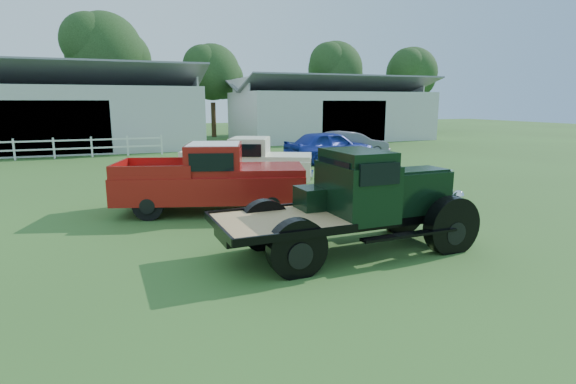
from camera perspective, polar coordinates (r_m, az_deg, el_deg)
name	(u,v)px	position (r m, az deg, el deg)	size (l,w,h in m)	color
ground	(299,248)	(10.12, 1.39, -7.18)	(120.00, 120.00, 0.00)	#3A5D27
shed_left	(61,108)	(35.03, -26.87, 9.51)	(18.80, 10.20, 5.60)	silver
shed_right	(330,109)	(39.98, 5.30, 10.47)	(16.80, 9.20, 5.20)	silver
fence_rail	(34,149)	(29.31, -29.53, 4.80)	(14.20, 0.16, 1.20)	white
tree_b	(106,72)	(42.94, -22.10, 13.98)	(6.90, 6.90, 11.50)	black
tree_c	(213,87)	(42.77, -9.56, 12.97)	(5.40, 5.40, 9.00)	black
tree_d	(335,84)	(48.06, 5.97, 13.47)	(6.00, 6.00, 10.00)	black
tree_e	(411,87)	(50.52, 15.35, 12.75)	(5.70, 5.70, 9.50)	black
vintage_flatbed	(351,202)	(9.75, 8.07, -1.24)	(5.60, 2.22, 2.22)	black
red_pickup	(211,177)	(13.44, -9.73, 1.83)	(5.63, 2.17, 2.05)	#9F1512
white_pickup	(247,163)	(17.22, -5.18, 3.70)	(5.05, 1.96, 1.85)	#F4F3CE
misc_car_blue	(330,146)	(24.33, 5.29, 5.77)	(2.02, 5.02, 1.71)	#1A2EA0
misc_car_grey	(348,145)	(25.81, 7.69, 5.89)	(1.66, 4.77, 1.57)	slate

